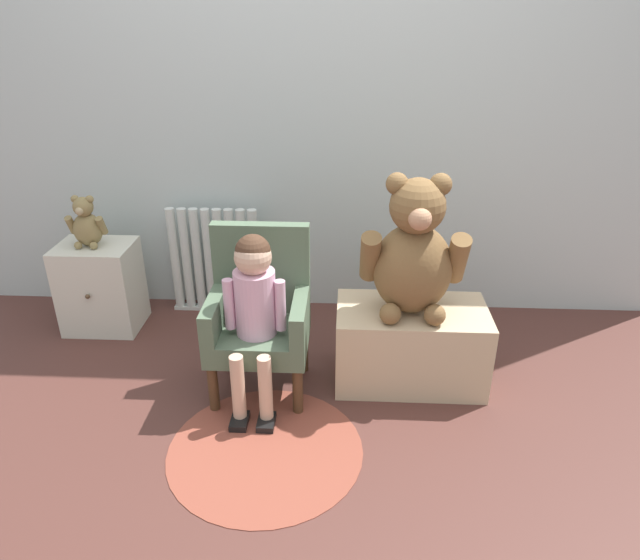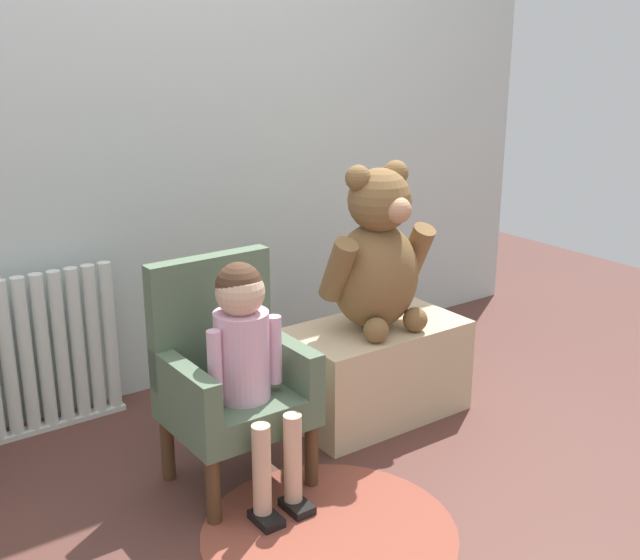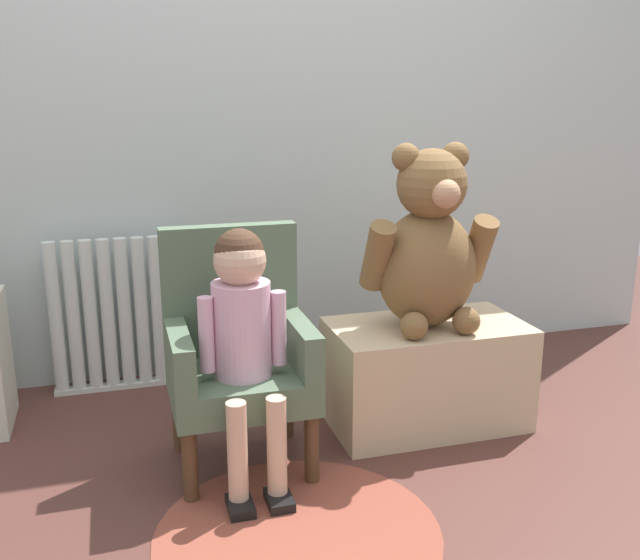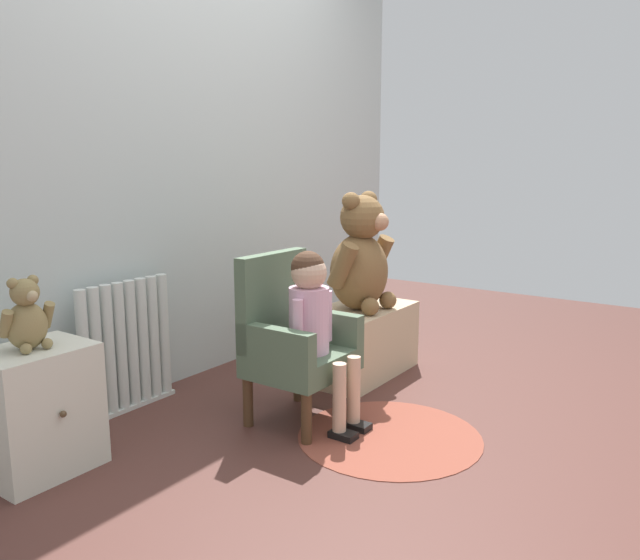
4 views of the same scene
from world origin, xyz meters
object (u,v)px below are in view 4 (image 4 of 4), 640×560
(low_bench, at_px, (359,341))
(small_dresser, at_px, (38,410))
(small_teddy_bear, at_px, (27,318))
(floor_rug, at_px, (390,436))
(large_teddy_bear, at_px, (361,258))
(child_figure, at_px, (314,313))
(child_armchair, at_px, (293,339))
(radiator, at_px, (127,347))

(low_bench, bearing_deg, small_dresser, 165.72)
(small_teddy_bear, height_order, floor_rug, small_teddy_bear)
(low_bench, xyz_separation_m, small_teddy_bear, (-1.58, 0.40, 0.40))
(large_teddy_bear, bearing_deg, floor_rug, -139.22)
(child_figure, relative_size, low_bench, 1.14)
(child_figure, xyz_separation_m, low_bench, (0.66, 0.18, -0.31))
(small_teddy_bear, relative_size, floor_rug, 0.34)
(small_dresser, relative_size, small_teddy_bear, 1.78)
(child_armchair, distance_m, large_teddy_bear, 0.70)
(small_teddy_bear, bearing_deg, child_figure, -32.00)
(child_figure, bearing_deg, small_dresser, 147.54)
(child_figure, height_order, large_teddy_bear, large_teddy_bear)
(floor_rug, bearing_deg, small_dresser, 137.13)
(small_dresser, height_order, floor_rug, small_dresser)
(child_armchair, distance_m, low_bench, 0.69)
(radiator, relative_size, small_dresser, 1.28)
(radiator, bearing_deg, large_teddy_bear, -32.07)
(small_dresser, distance_m, child_figure, 1.10)
(small_dresser, bearing_deg, low_bench, -14.28)
(radiator, relative_size, large_teddy_bear, 0.98)
(radiator, bearing_deg, small_teddy_bear, -159.56)
(radiator, bearing_deg, child_armchair, -62.67)
(child_figure, bearing_deg, radiator, 113.87)
(child_armchair, xyz_separation_m, large_teddy_bear, (0.64, 0.05, 0.27))
(radiator, xyz_separation_m, child_armchair, (0.35, -0.67, 0.06))
(child_armchair, distance_m, child_figure, 0.17)
(low_bench, bearing_deg, large_teddy_bear, -142.52)
(small_teddy_bear, xyz_separation_m, floor_rug, (0.99, -0.90, -0.58))
(low_bench, xyz_separation_m, large_teddy_bear, (-0.02, -0.01, 0.45))
(child_armchair, bearing_deg, low_bench, 5.56)
(child_armchair, xyz_separation_m, floor_rug, (0.07, -0.44, -0.36))
(large_teddy_bear, distance_m, small_teddy_bear, 1.61)
(child_armchair, bearing_deg, radiator, 117.33)
(radiator, height_order, large_teddy_bear, large_teddy_bear)
(small_dresser, relative_size, low_bench, 0.70)
(low_bench, height_order, large_teddy_bear, large_teddy_bear)
(radiator, distance_m, small_dresser, 0.60)
(floor_rug, bearing_deg, child_armchair, 99.10)
(child_figure, bearing_deg, large_teddy_bear, 14.31)
(large_teddy_bear, xyz_separation_m, floor_rug, (-0.57, -0.49, -0.62))
(low_bench, height_order, small_teddy_bear, small_teddy_bear)
(radiator, height_order, small_dresser, radiator)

